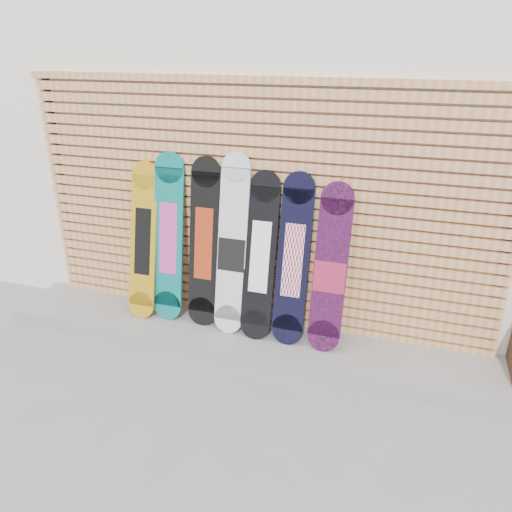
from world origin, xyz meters
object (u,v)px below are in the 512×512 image
object	(u,v)px
snowboard_0	(143,242)
snowboard_6	(330,270)
snowboard_4	(260,257)
snowboard_1	(169,239)
snowboard_2	(204,244)
snowboard_3	(232,247)
snowboard_5	(293,261)

from	to	relation	value
snowboard_0	snowboard_6	size ratio (longest dim) A/B	1.03
snowboard_0	snowboard_4	size ratio (longest dim) A/B	1.00
snowboard_1	snowboard_2	bearing A→B (deg)	0.65
snowboard_2	snowboard_3	world-z (taller)	snowboard_3
snowboard_4	snowboard_6	distance (m)	0.61
snowboard_5	snowboard_3	bearing A→B (deg)	179.56
snowboard_4	snowboard_5	xyz separation A→B (m)	(0.29, 0.00, 0.01)
snowboard_3	snowboard_1	bearing A→B (deg)	177.73
snowboard_2	snowboard_6	size ratio (longest dim) A/B	1.09
snowboard_0	snowboard_4	world-z (taller)	snowboard_4
snowboard_1	snowboard_3	distance (m)	0.63
snowboard_1	snowboard_0	bearing A→B (deg)	-173.37
snowboard_0	snowboard_6	world-z (taller)	snowboard_0
snowboard_2	snowboard_1	bearing A→B (deg)	-179.35
snowboard_5	snowboard_1	bearing A→B (deg)	178.59
snowboard_2	snowboard_3	bearing A→B (deg)	-5.88
snowboard_1	snowboard_2	world-z (taller)	snowboard_1
snowboard_0	snowboard_1	size ratio (longest dim) A/B	0.94
snowboard_6	snowboard_4	bearing A→B (deg)	179.87
snowboard_4	snowboard_0	bearing A→B (deg)	179.83
snowboard_1	snowboard_4	bearing A→B (deg)	-2.09
snowboard_3	snowboard_6	distance (m)	0.87
snowboard_1	snowboard_3	bearing A→B (deg)	-2.27
snowboard_4	snowboard_5	size ratio (longest dim) A/B	0.99
snowboard_6	snowboard_1	bearing A→B (deg)	178.71
snowboard_1	snowboard_6	size ratio (longest dim) A/B	1.10
snowboard_6	snowboard_5	bearing A→B (deg)	179.15
snowboard_0	snowboard_3	size ratio (longest dim) A/B	0.91
snowboard_5	snowboard_4	bearing A→B (deg)	-179.34
snowboard_4	snowboard_6	xyz separation A→B (m)	(0.61, -0.00, -0.03)
snowboard_3	snowboard_4	world-z (taller)	snowboard_3
snowboard_3	snowboard_5	xyz separation A→B (m)	(0.55, -0.00, -0.05)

